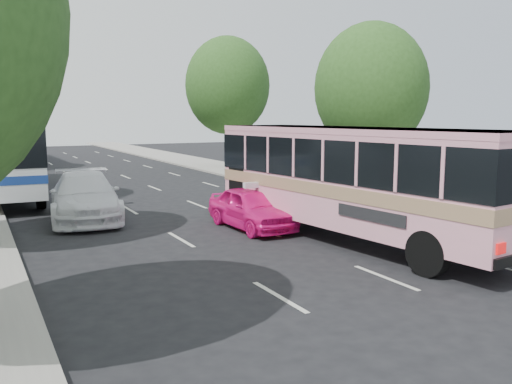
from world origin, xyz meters
TOP-DOWN VIEW (x-y plane):
  - ground at (0.00, 0.00)m, footprint 120.00×120.00m
  - sidewalk_right at (8.50, 20.00)m, footprint 4.00×90.00m
  - tree_right_near at (8.78, 7.94)m, footprint 5.10×5.10m
  - tree_right_far at (9.08, 23.94)m, footprint 6.00×6.00m
  - pink_bus at (2.74, 1.39)m, footprint 3.93×11.01m
  - pink_taxi at (0.80, 4.49)m, footprint 1.75×4.13m
  - white_pickup at (-3.85, 8.82)m, footprint 3.14×6.11m
  - tour_coach_front at (-6.09, 16.62)m, footprint 3.32×13.17m
  - tour_coach_rear at (-4.60, 37.96)m, footprint 3.08×12.38m
  - taxi_roof_sign at (0.80, 4.49)m, footprint 0.55×0.19m

SIDE VIEW (x-z plane):
  - ground at x=0.00m, z-range 0.00..0.00m
  - sidewalk_right at x=8.50m, z-range 0.00..0.12m
  - pink_taxi at x=0.80m, z-range 0.00..1.39m
  - white_pickup at x=-3.85m, z-range 0.00..1.70m
  - taxi_roof_sign at x=0.80m, z-range 1.39..1.57m
  - pink_bus at x=2.74m, z-range 0.42..3.86m
  - tour_coach_rear at x=-4.60m, z-range 0.37..4.05m
  - tour_coach_front at x=-6.09m, z-range 0.40..4.31m
  - tree_right_near at x=8.78m, z-range 1.23..9.18m
  - tree_right_far at x=9.08m, z-range 1.45..10.80m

